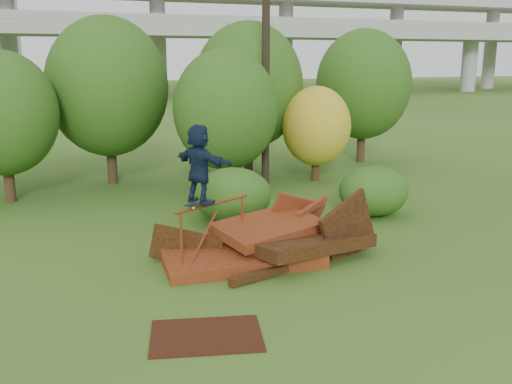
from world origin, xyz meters
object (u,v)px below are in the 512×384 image
object	(u,v)px
skater	(199,164)
flat_plate	(206,335)
scrap_pile	(268,244)
utility_pole	(266,40)

from	to	relation	value
skater	flat_plate	bearing A→B (deg)	138.07
scrap_pile	flat_plate	world-z (taller)	scrap_pile
skater	utility_pole	size ratio (longest dim) A/B	0.17
flat_plate	skater	bearing A→B (deg)	76.69
scrap_pile	utility_pole	bearing A→B (deg)	69.45
scrap_pile	flat_plate	size ratio (longest dim) A/B	2.93
utility_pole	skater	bearing A→B (deg)	-121.01
scrap_pile	skater	distance (m)	2.65
flat_plate	utility_pole	world-z (taller)	utility_pole
scrap_pile	skater	xyz separation A→B (m)	(-1.66, -0.08, 2.06)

